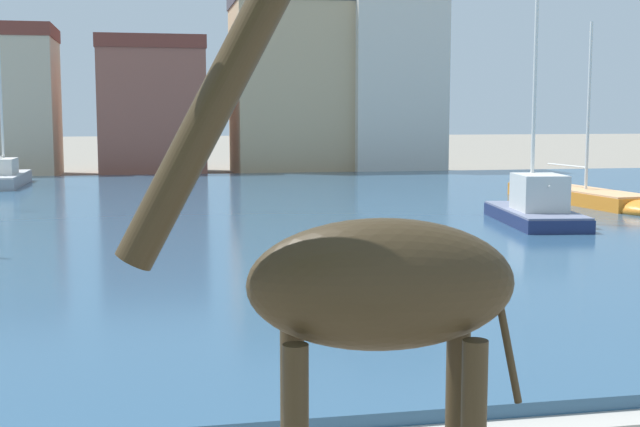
{
  "coord_description": "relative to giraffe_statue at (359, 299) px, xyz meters",
  "views": [
    {
      "loc": [
        -3.87,
        -1.08,
        3.79
      ],
      "look_at": [
        -1.19,
        12.21,
        2.2
      ],
      "focal_mm": 47.74,
      "sensor_mm": 36.0,
      "label": 1
    }
  ],
  "objects": [
    {
      "name": "townhouse_narrow_midrow",
      "position": [
        14.03,
        47.75,
        3.74
      ],
      "size": [
        5.93,
        6.14,
        12.58
      ],
      "color": "beige",
      "rests_on": "ground"
    },
    {
      "name": "giraffe_statue",
      "position": [
        0.0,
        0.0,
        0.0
      ],
      "size": [
        2.88,
        0.88,
        5.03
      ],
      "color": "#382B19",
      "rests_on": "ground"
    },
    {
      "name": "sailboat_orange",
      "position": [
        15.41,
        24.78,
        -2.11
      ],
      "size": [
        2.57,
        9.03,
        7.3
      ],
      "color": "orange",
      "rests_on": "ground"
    },
    {
      "name": "harbor_water",
      "position": [
        2.52,
        24.4,
        -2.42
      ],
      "size": [
        77.35,
        40.97,
        0.3
      ],
      "primitive_type": "cube",
      "color": "#2D5170",
      "rests_on": "ground"
    },
    {
      "name": "townhouse_end_terrace",
      "position": [
        -9.97,
        49.4,
        1.99
      ],
      "size": [
        6.51,
        6.1,
        9.08
      ],
      "color": "#C6B293",
      "rests_on": "ground"
    },
    {
      "name": "sailboat_navy",
      "position": [
        10.84,
        20.17,
        -1.95
      ],
      "size": [
        2.77,
        6.27,
        8.1
      ],
      "color": "navy",
      "rests_on": "ground"
    },
    {
      "name": "sailboat_grey",
      "position": [
        -8.35,
        38.85,
        -1.98
      ],
      "size": [
        1.95,
        7.31,
        8.39
      ],
      "color": "#939399",
      "rests_on": "ground"
    },
    {
      "name": "townhouse_wide_warehouse",
      "position": [
        -1.06,
        49.47,
        1.67
      ],
      "size": [
        6.46,
        7.94,
        8.44
      ],
      "color": "#8E5142",
      "rests_on": "ground"
    },
    {
      "name": "townhouse_tall_gabled",
      "position": [
        7.79,
        48.91,
        3.14
      ],
      "size": [
        7.6,
        7.09,
        11.39
      ],
      "color": "tan",
      "rests_on": "ground"
    }
  ]
}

